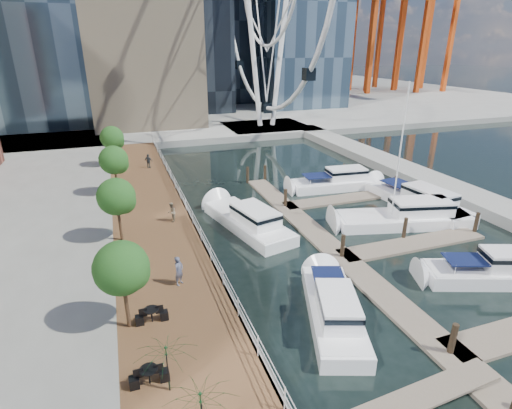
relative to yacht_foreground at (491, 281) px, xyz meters
name	(u,v)px	position (x,y,z in m)	size (l,w,h in m)	color
ground	(372,342)	(-10.43, -2.29, 0.00)	(520.00, 520.00, 0.00)	black
boardwalk	(156,235)	(-19.43, 12.71, 0.50)	(6.00, 60.00, 1.00)	brown
seawall	(195,230)	(-16.43, 12.71, 0.50)	(0.25, 60.00, 1.00)	#595954
land_far	(154,99)	(-10.43, 99.71, 0.50)	(200.00, 114.00, 1.00)	gray
breakwater	(421,178)	(9.57, 17.71, 0.50)	(4.00, 60.00, 1.00)	gray
pier	(266,128)	(3.57, 49.71, 0.50)	(14.00, 12.00, 1.00)	gray
railing	(193,218)	(-16.53, 12.71, 1.52)	(0.10, 60.00, 1.05)	white
floating_docks	(385,230)	(-2.46, 7.69, 0.49)	(16.00, 34.00, 2.60)	#6D6051
port_cranes	(385,24)	(57.24, 93.37, 20.00)	(40.00, 52.00, 38.00)	#D84C14
street_trees	(116,197)	(-21.83, 11.71, 4.29)	(2.60, 42.60, 4.60)	#3F2B1C
yacht_foreground	(491,281)	(0.00, 0.00, 0.00)	(2.46, 9.18, 2.15)	white
pedestrian_near	(179,271)	(-18.87, 4.64, 1.89)	(0.65, 0.42, 1.77)	#555971
pedestrian_mid	(172,212)	(-17.97, 13.77, 1.78)	(0.76, 0.59, 1.56)	gray
pedestrian_far	(149,161)	(-18.25, 29.65, 1.81)	(0.94, 0.39, 1.61)	#32393F
moored_yachts	(388,228)	(-1.26, 8.76, 0.00)	(21.54, 33.45, 11.50)	white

